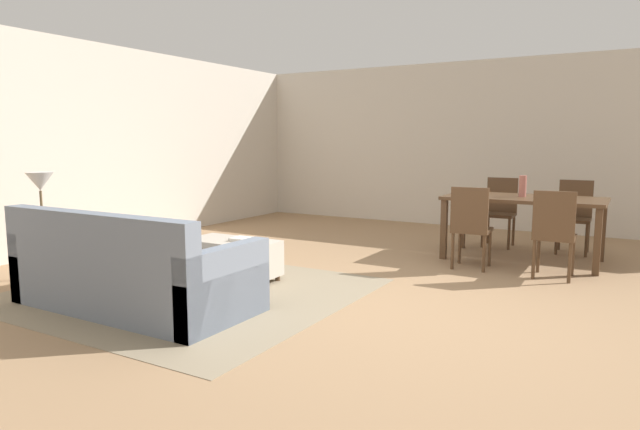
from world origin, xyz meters
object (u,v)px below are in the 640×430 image
Objects in this scene: dining_table at (524,204)px; vase_centerpiece at (523,186)px; book_on_ottoman at (244,239)px; couch at (131,275)px; dining_chair_near_right at (554,230)px; dining_chair_far_right at (574,212)px; table_lamp at (40,184)px; dining_chair_near_left at (471,223)px; ottoman_table at (232,257)px; dining_chair_far_left at (500,208)px; side_table at (44,239)px.

dining_table is 0.22m from vase_centerpiece.
dining_table is 6.85× the size of book_on_ottoman.
couch is at bearing -101.68° from book_on_ottoman.
dining_chair_far_right is at bearing 89.18° from dining_chair_near_right.
table_lamp is 5.26m from dining_table.
dining_table is 1.93× the size of dining_chair_near_left.
ottoman_table is at bearing -139.24° from dining_chair_near_left.
table_lamp reaches higher than dining_chair_near_right.
couch is 5.40m from dining_chair_far_right.
dining_table reaches higher than book_on_ottoman.
dining_chair_far_right is (2.97, 4.51, 0.23)m from couch.
couch is at bearing -4.44° from table_lamp.
dining_table is (2.49, 3.68, 0.38)m from couch.
dining_chair_near_right reaches higher than ottoman_table.
dining_chair_far_left is 3.66× the size of vase_centerpiece.
book_on_ottoman is at bearing 78.32° from couch.
dining_chair_far_left is at bearing 179.81° from dining_chair_far_right.
side_table is (-1.47, -1.09, 0.23)m from ottoman_table.
vase_centerpiece is at bearing -121.50° from dining_chair_far_right.
couch is at bearing -123.35° from dining_chair_far_right.
book_on_ottoman is at bearing -131.84° from vase_centerpiece.
dining_chair_far_left is at bearing 118.60° from dining_chair_near_right.
dining_chair_near_left is at bearing 39.02° from side_table.
side_table is 2.36× the size of vase_centerpiece.
dining_chair_far_left is at bearing 61.38° from book_on_ottoman.
dining_chair_near_left is at bearing -88.69° from dining_chair_far_left.
ottoman_table is at bearing -133.24° from vase_centerpiece.
ottoman_table is at bearing -133.73° from dining_table.
table_lamp reaches higher than dining_chair_near_left.
vase_centerpiece is (-0.47, 0.83, 0.37)m from dining_chair_near_right.
dining_table is 0.90m from dining_chair_near_left.
dining_chair_far_right is at bearing 50.46° from book_on_ottoman.
dining_table is (2.38, 2.49, 0.44)m from ottoman_table.
book_on_ottoman is (-1.83, -1.67, -0.09)m from dining_chair_near_left.
table_lamp reaches higher than vase_centerpiece.
ottoman_table is (0.12, 1.19, -0.05)m from couch.
couch is 4.96m from dining_chair_far_left.
vase_centerpiece reaches higher than dining_chair_far_left.
side_table is 0.33× the size of dining_table.
dining_chair_far_left reaches higher than ottoman_table.
vase_centerpiece reaches higher than couch.
dining_chair_far_left reaches higher than book_on_ottoman.
ottoman_table is 3.77× the size of vase_centerpiece.
dining_chair_far_right is at bearing 49.30° from ottoman_table.
dining_chair_near_right is 1.02m from vase_centerpiece.
book_on_ottoman is at bearing 34.80° from side_table.
table_lamp is at bearing -136.79° from vase_centerpiece.
table_lamp is 0.57× the size of dining_chair_far_left.
side_table is 5.26m from vase_centerpiece.
dining_chair_near_left is at bearing -115.50° from vase_centerpiece.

